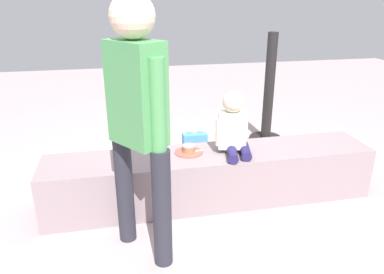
# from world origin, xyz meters

# --- Properties ---
(ground_plane) EXTENTS (12.00, 12.00, 0.00)m
(ground_plane) POSITION_xyz_m (0.00, 0.00, 0.00)
(ground_plane) COLOR #AD9798
(concrete_ledge) EXTENTS (2.57, 0.46, 0.41)m
(concrete_ledge) POSITION_xyz_m (0.00, 0.00, 0.21)
(concrete_ledge) COLOR gray
(concrete_ledge) RESTS_ON ground_plane
(child_seated) EXTENTS (0.28, 0.34, 0.48)m
(child_seated) POSITION_xyz_m (0.17, -0.02, 0.63)
(child_seated) COLOR #241D51
(child_seated) RESTS_ON concrete_ledge
(adult_standing) EXTENTS (0.35, 0.40, 1.59)m
(adult_standing) POSITION_xyz_m (-0.58, -0.53, 0.96)
(adult_standing) COLOR #272731
(adult_standing) RESTS_ON ground_plane
(cake_plate) EXTENTS (0.22, 0.22, 0.07)m
(cake_plate) POSITION_xyz_m (-0.17, 0.04, 0.44)
(cake_plate) COLOR #E0594C
(cake_plate) RESTS_ON concrete_ledge
(gift_bag) EXTENTS (0.23, 0.11, 0.36)m
(gift_bag) POSITION_xyz_m (0.02, 0.71, 0.16)
(gift_bag) COLOR #4C99E0
(gift_bag) RESTS_ON ground_plane
(railing_post) EXTENTS (0.36, 0.36, 1.20)m
(railing_post) POSITION_xyz_m (0.95, 1.15, 0.46)
(railing_post) COLOR black
(railing_post) RESTS_ON ground_plane
(water_bottle_near_gift) EXTENTS (0.06, 0.06, 0.22)m
(water_bottle_near_gift) POSITION_xyz_m (-0.30, 0.62, 0.10)
(water_bottle_near_gift) COLOR silver
(water_bottle_near_gift) RESTS_ON ground_plane
(water_bottle_far_side) EXTENTS (0.07, 0.07, 0.23)m
(water_bottle_far_side) POSITION_xyz_m (0.49, 1.24, 0.10)
(water_bottle_far_side) COLOR silver
(water_bottle_far_side) RESTS_ON ground_plane
(party_cup_red) EXTENTS (0.07, 0.07, 0.11)m
(party_cup_red) POSITION_xyz_m (-0.95, 0.49, 0.06)
(party_cup_red) COLOR red
(party_cup_red) RESTS_ON ground_plane
(cake_box_white) EXTENTS (0.40, 0.36, 0.14)m
(cake_box_white) POSITION_xyz_m (-0.65, 0.92, 0.07)
(cake_box_white) COLOR white
(cake_box_white) RESTS_ON ground_plane
(handbag_black_leather) EXTENTS (0.32, 0.11, 0.33)m
(handbag_black_leather) POSITION_xyz_m (0.63, 0.45, 0.11)
(handbag_black_leather) COLOR black
(handbag_black_leather) RESTS_ON ground_plane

